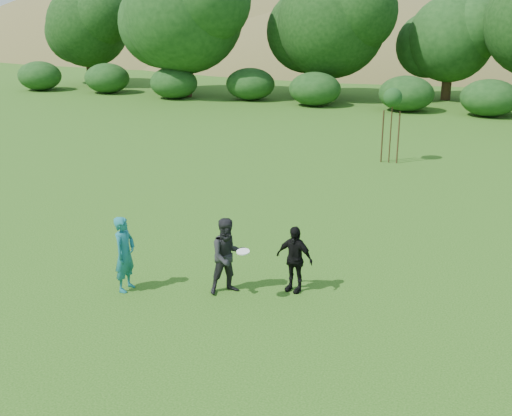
# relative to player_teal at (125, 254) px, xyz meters

# --- Properties ---
(ground) EXTENTS (120.00, 120.00, 0.00)m
(ground) POSITION_rel_player_teal_xyz_m (1.89, 0.09, -0.83)
(ground) COLOR #19470C
(ground) RESTS_ON ground
(player_teal) EXTENTS (0.42, 0.62, 1.65)m
(player_teal) POSITION_rel_player_teal_xyz_m (0.00, 0.00, 0.00)
(player_teal) COLOR #196972
(player_teal) RESTS_ON ground
(player_grey) EXTENTS (1.02, 1.00, 1.66)m
(player_grey) POSITION_rel_player_teal_xyz_m (2.12, 0.59, 0.00)
(player_grey) COLOR black
(player_grey) RESTS_ON ground
(player_black) EXTENTS (0.91, 0.55, 1.46)m
(player_black) POSITION_rel_player_teal_xyz_m (3.42, 1.13, -0.10)
(player_black) COLOR black
(player_black) RESTS_ON ground
(frisbee) EXTENTS (0.27, 0.27, 0.06)m
(frisbee) POSITION_rel_player_teal_xyz_m (2.59, 0.24, 0.29)
(frisbee) COLOR white
(frisbee) RESTS_ON ground
(sapling) EXTENTS (0.70, 0.70, 2.85)m
(sapling) POSITION_rel_player_teal_xyz_m (3.78, 13.36, 1.59)
(sapling) COLOR #372615
(sapling) RESTS_ON ground
(hillside) EXTENTS (150.00, 72.00, 52.00)m
(hillside) POSITION_rel_player_teal_xyz_m (1.33, 68.54, -12.80)
(hillside) COLOR olive
(hillside) RESTS_ON ground
(tree_row) EXTENTS (53.92, 10.38, 9.62)m
(tree_row) POSITION_rel_player_teal_xyz_m (5.11, 28.78, 4.05)
(tree_row) COLOR #3A2616
(tree_row) RESTS_ON ground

